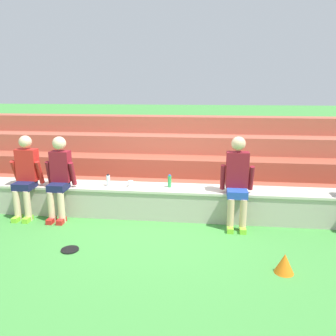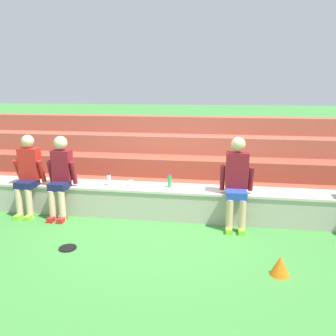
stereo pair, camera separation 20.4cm
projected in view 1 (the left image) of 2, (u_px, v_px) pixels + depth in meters
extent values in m
plane|color=#428E3D|center=(157.00, 221.00, 5.71)|extent=(80.00, 80.00, 0.00)
cube|color=#B7AF9E|center=(160.00, 202.00, 5.91)|extent=(8.79, 0.54, 0.53)
cube|color=beige|center=(160.00, 188.00, 5.85)|extent=(8.83, 0.58, 0.04)
cube|color=#A54E3A|center=(165.00, 192.00, 6.68)|extent=(11.71, 0.62, 0.39)
cube|color=#9E4733|center=(169.00, 175.00, 7.24)|extent=(11.71, 0.62, 0.77)
cube|color=#AC5541|center=(172.00, 160.00, 7.79)|extent=(11.71, 0.62, 1.16)
cube|color=#AC5541|center=(175.00, 147.00, 8.35)|extent=(11.71, 0.62, 1.55)
cylinder|color=beige|center=(17.00, 205.00, 5.71)|extent=(0.11, 0.11, 0.53)
cylinder|color=beige|center=(28.00, 206.00, 5.69)|extent=(0.11, 0.11, 0.53)
cube|color=#8CD833|center=(17.00, 219.00, 5.73)|extent=(0.10, 0.22, 0.08)
cube|color=#8CD833|center=(28.00, 219.00, 5.70)|extent=(0.10, 0.22, 0.08)
cube|color=#191E47|center=(25.00, 185.00, 5.76)|extent=(0.31, 0.33, 0.12)
cube|color=red|center=(28.00, 165.00, 5.83)|extent=(0.35, 0.20, 0.55)
sphere|color=beige|center=(25.00, 142.00, 5.73)|extent=(0.22, 0.22, 0.22)
cylinder|color=red|center=(16.00, 172.00, 5.87)|extent=(0.08, 0.22, 0.42)
cylinder|color=red|center=(40.00, 172.00, 5.81)|extent=(0.08, 0.20, 0.43)
cylinder|color=beige|center=(51.00, 207.00, 5.64)|extent=(0.11, 0.11, 0.53)
cylinder|color=beige|center=(61.00, 207.00, 5.62)|extent=(0.11, 0.11, 0.53)
cube|color=red|center=(51.00, 220.00, 5.65)|extent=(0.10, 0.22, 0.08)
cube|color=red|center=(61.00, 221.00, 5.63)|extent=(0.10, 0.22, 0.08)
cube|color=#191E47|center=(58.00, 187.00, 5.68)|extent=(0.29, 0.33, 0.12)
cube|color=maroon|center=(61.00, 166.00, 5.76)|extent=(0.32, 0.20, 0.53)
sphere|color=beige|center=(59.00, 143.00, 5.66)|extent=(0.23, 0.23, 0.23)
cylinder|color=maroon|center=(49.00, 173.00, 5.79)|extent=(0.08, 0.16, 0.43)
cylinder|color=maroon|center=(73.00, 174.00, 5.74)|extent=(0.08, 0.19, 0.43)
cylinder|color=#DBAD89|center=(230.00, 215.00, 5.29)|extent=(0.11, 0.11, 0.53)
cylinder|color=#DBAD89|center=(243.00, 215.00, 5.27)|extent=(0.11, 0.11, 0.53)
cube|color=#8CD833|center=(230.00, 229.00, 5.31)|extent=(0.10, 0.22, 0.08)
cube|color=#8CD833|center=(243.00, 230.00, 5.29)|extent=(0.10, 0.22, 0.08)
cube|color=#2347B2|center=(237.00, 193.00, 5.34)|extent=(0.32, 0.33, 0.12)
cube|color=maroon|center=(237.00, 170.00, 5.43)|extent=(0.36, 0.20, 0.58)
sphere|color=#DBAD89|center=(239.00, 144.00, 5.33)|extent=(0.23, 0.23, 0.23)
cylinder|color=maroon|center=(223.00, 177.00, 5.47)|extent=(0.08, 0.14, 0.43)
cylinder|color=maroon|center=(251.00, 178.00, 5.42)|extent=(0.08, 0.19, 0.43)
cylinder|color=silver|center=(108.00, 181.00, 5.89)|extent=(0.07, 0.07, 0.19)
cylinder|color=black|center=(108.00, 175.00, 5.86)|extent=(0.04, 0.04, 0.02)
cylinder|color=green|center=(170.00, 182.00, 5.81)|extent=(0.07, 0.07, 0.20)
cylinder|color=blue|center=(170.00, 175.00, 5.79)|extent=(0.04, 0.04, 0.02)
cylinder|color=white|center=(131.00, 184.00, 5.86)|extent=(0.09, 0.09, 0.10)
cylinder|color=black|center=(70.00, 250.00, 4.69)|extent=(0.25, 0.25, 0.02)
cone|color=orange|center=(284.00, 263.00, 4.10)|extent=(0.24, 0.24, 0.25)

